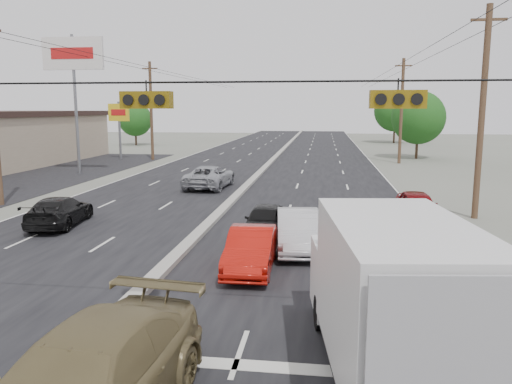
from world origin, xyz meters
TOP-DOWN VIEW (x-y plane):
  - ground at (0.00, 0.00)m, footprint 200.00×200.00m
  - road_surface at (0.00, 30.00)m, footprint 20.00×160.00m
  - center_median at (0.00, 30.00)m, footprint 0.50×160.00m
  - parking_lot at (-17.00, 25.00)m, footprint 10.00×42.00m
  - utility_pole_left_c at (-12.50, 40.00)m, footprint 1.60×0.30m
  - utility_pole_right_b at (12.50, 15.00)m, footprint 1.60×0.30m
  - utility_pole_right_c at (12.50, 40.00)m, footprint 1.60×0.30m
  - traffic_signals at (1.40, 0.00)m, footprint 25.00×0.30m
  - pole_sign_billboard at (-14.50, 28.00)m, footprint 5.00×0.25m
  - pole_sign_far at (-16.00, 40.00)m, footprint 2.20×0.25m
  - tree_left_far at (-22.00, 60.00)m, footprint 4.80×4.80m
  - tree_right_mid at (15.00, 45.00)m, footprint 5.60×5.60m
  - tree_right_far at (16.00, 70.00)m, footprint 6.40×6.40m
  - box_truck at (6.40, -0.67)m, footprint 3.07×6.80m
  - red_sedan at (2.83, 5.73)m, footprint 1.55×4.20m
  - queue_car_a at (2.76, 10.23)m, footprint 1.71×3.90m
  - queue_car_b at (4.25, 8.31)m, footprint 2.00×4.61m
  - queue_car_e at (9.60, 14.08)m, footprint 1.78×4.11m
  - oncoming_near at (-6.70, 10.80)m, footprint 2.45×4.81m
  - oncoming_far at (-2.41, 22.48)m, footprint 2.79×5.53m

SIDE VIEW (x-z plane):
  - ground at x=0.00m, z-range 0.00..0.00m
  - road_surface at x=0.00m, z-range -0.01..0.01m
  - parking_lot at x=-17.00m, z-range -0.01..0.01m
  - center_median at x=0.00m, z-range 0.00..0.20m
  - queue_car_a at x=2.76m, z-range 0.00..1.31m
  - oncoming_near at x=-6.70m, z-range 0.00..1.34m
  - red_sedan at x=2.83m, z-range 0.00..1.37m
  - queue_car_e at x=9.60m, z-range 0.00..1.38m
  - queue_car_b at x=4.25m, z-range 0.00..1.48m
  - oncoming_far at x=-2.41m, z-range 0.00..1.50m
  - box_truck at x=6.40m, z-range 0.04..3.38m
  - tree_left_far at x=-22.00m, z-range 0.66..6.78m
  - tree_right_mid at x=15.00m, z-range 0.77..7.91m
  - pole_sign_far at x=-16.00m, z-range 1.41..7.41m
  - tree_right_far at x=16.00m, z-range 0.88..9.04m
  - utility_pole_left_c at x=-12.50m, z-range 0.11..10.11m
  - utility_pole_right_b at x=12.50m, z-range 0.11..10.11m
  - utility_pole_right_c at x=12.50m, z-range 0.11..10.11m
  - traffic_signals at x=1.40m, z-range 5.22..5.77m
  - pole_sign_billboard at x=-14.50m, z-range 3.37..14.37m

